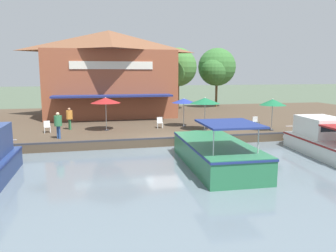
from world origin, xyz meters
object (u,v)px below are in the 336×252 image
(patio_umbrella_by_entrance, at_px, (184,101))
(patio_umbrella_back_row, at_px, (273,102))
(patio_umbrella_near_quay_edge, at_px, (205,101))
(motorboat_nearest_quay, at_px, (323,140))
(tree_upstream_bank, at_px, (177,68))
(person_near_entrance, at_px, (69,116))
(person_at_quay_edge, at_px, (58,122))
(patio_umbrella_mid_patio_right, at_px, (106,100))
(cafe_chair_under_first_umbrella, at_px, (47,126))
(waterfront_restaurant, at_px, (110,72))
(cafe_chair_mid_patio, at_px, (256,121))
(motorboat_distant_upstream, at_px, (212,150))
(cafe_chair_back_row_seat, at_px, (160,122))
(tree_behind_restaurant, at_px, (216,68))

(patio_umbrella_by_entrance, xyz_separation_m, patio_umbrella_back_row, (3.34, 5.99, 0.05))
(patio_umbrella_near_quay_edge, bearing_deg, motorboat_nearest_quay, 39.94)
(patio_umbrella_by_entrance, distance_m, tree_upstream_bank, 12.97)
(person_near_entrance, bearing_deg, person_at_quay_edge, -7.65)
(patio_umbrella_mid_patio_right, distance_m, patio_umbrella_back_row, 12.54)
(patio_umbrella_by_entrance, relative_size, cafe_chair_under_first_umbrella, 2.72)
(patio_umbrella_near_quay_edge, height_order, patio_umbrella_back_row, patio_umbrella_near_quay_edge)
(waterfront_restaurant, relative_size, cafe_chair_mid_patio, 15.28)
(motorboat_distant_upstream, bearing_deg, patio_umbrella_back_row, 129.80)
(waterfront_restaurant, relative_size, patio_umbrella_back_row, 5.37)
(motorboat_distant_upstream, bearing_deg, patio_umbrella_near_quay_edge, 164.09)
(patio_umbrella_by_entrance, relative_size, patio_umbrella_mid_patio_right, 0.92)
(cafe_chair_back_row_seat, distance_m, motorboat_distant_upstream, 8.79)
(tree_behind_restaurant, bearing_deg, person_near_entrance, -51.18)
(motorboat_distant_upstream, distance_m, tree_behind_restaurant, 25.35)
(patio_umbrella_by_entrance, distance_m, motorboat_distant_upstream, 9.34)
(tree_upstream_bank, bearing_deg, patio_umbrella_mid_patio_right, -33.91)
(waterfront_restaurant, relative_size, patio_umbrella_mid_patio_right, 5.14)
(cafe_chair_back_row_seat, height_order, motorboat_distant_upstream, motorboat_distant_upstream)
(patio_umbrella_near_quay_edge, height_order, person_at_quay_edge, patio_umbrella_near_quay_edge)
(patio_umbrella_by_entrance, xyz_separation_m, patio_umbrella_near_quay_edge, (2.11, 1.07, 0.16))
(patio_umbrella_mid_patio_right, distance_m, patio_umbrella_near_quay_edge, 7.47)
(cafe_chair_under_first_umbrella, bearing_deg, patio_umbrella_by_entrance, 93.12)
(cafe_chair_mid_patio, relative_size, tree_behind_restaurant, 0.11)
(patio_umbrella_mid_patio_right, bearing_deg, cafe_chair_under_first_umbrella, -90.41)
(cafe_chair_mid_patio, bearing_deg, waterfront_restaurant, -134.80)
(waterfront_restaurant, distance_m, patio_umbrella_back_row, 17.04)
(patio_umbrella_by_entrance, bearing_deg, patio_umbrella_back_row, 60.88)
(patio_umbrella_by_entrance, distance_m, person_near_entrance, 9.05)
(cafe_chair_back_row_seat, height_order, tree_behind_restaurant, tree_behind_restaurant)
(patio_umbrella_back_row, distance_m, tree_behind_restaurant, 17.80)
(patio_umbrella_by_entrance, height_order, person_at_quay_edge, patio_umbrella_by_entrance)
(person_near_entrance, xyz_separation_m, tree_behind_restaurant, (-13.75, 17.08, 3.88))
(tree_upstream_bank, bearing_deg, waterfront_restaurant, -67.40)
(cafe_chair_under_first_umbrella, bearing_deg, tree_upstream_bank, 134.94)
(waterfront_restaurant, height_order, tree_behind_restaurant, waterfront_restaurant)
(patio_umbrella_back_row, height_order, motorboat_nearest_quay, patio_umbrella_back_row)
(patio_umbrella_back_row, height_order, cafe_chair_under_first_umbrella, patio_umbrella_back_row)
(patio_umbrella_near_quay_edge, bearing_deg, tree_upstream_bank, 174.35)
(patio_umbrella_back_row, distance_m, cafe_chair_mid_patio, 2.35)
(patio_umbrella_near_quay_edge, relative_size, patio_umbrella_back_row, 1.04)
(patio_umbrella_near_quay_edge, height_order, tree_upstream_bank, tree_upstream_bank)
(motorboat_nearest_quay, distance_m, tree_upstream_bank, 21.81)
(patio_umbrella_by_entrance, xyz_separation_m, tree_upstream_bank, (-12.42, 2.51, 2.78))
(cafe_chair_under_first_umbrella, bearing_deg, motorboat_distant_upstream, 48.40)
(cafe_chair_back_row_seat, distance_m, tree_upstream_bank, 14.29)
(patio_umbrella_near_quay_edge, bearing_deg, person_near_entrance, -103.85)
(cafe_chair_under_first_umbrella, relative_size, cafe_chair_back_row_seat, 1.00)
(person_at_quay_edge, bearing_deg, patio_umbrella_by_entrance, 108.44)
(cafe_chair_under_first_umbrella, distance_m, cafe_chair_mid_patio, 16.07)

